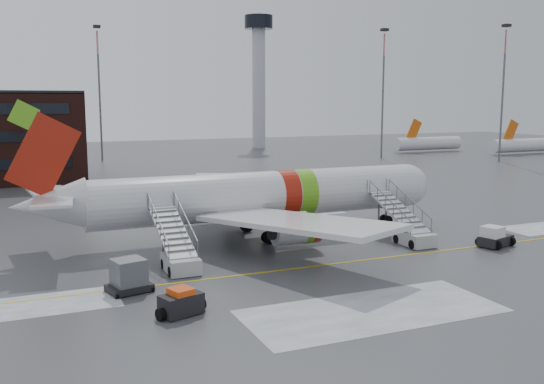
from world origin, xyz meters
name	(u,v)px	position (x,y,z in m)	size (l,w,h in m)	color
ground	(368,256)	(0.00, 0.00, 0.00)	(260.00, 260.00, 0.00)	#494C4F
airliner	(251,196)	(-5.61, 8.65, 3.42)	(35.03, 32.97, 11.18)	silver
airstair_fwd	(409,230)	(5.05, 2.12, 1.06)	(2.05, 7.70, 3.48)	#ABAEB2
airstair_aft	(178,253)	(-13.44, 2.12, 1.06)	(2.05, 7.70, 3.48)	#B0B3B8
pushback_tug	(494,237)	(10.41, -1.45, 0.71)	(3.14, 2.69, 1.61)	black
uld_container	(129,277)	(-17.30, -1.61, 0.92)	(2.76, 2.27, 1.98)	black
baggage_tractor	(181,304)	(-15.49, -6.54, 0.62)	(2.94, 1.91, 1.45)	black
control_tower	(259,66)	(30.00, 95.00, 18.75)	(6.40, 6.40, 30.00)	#B2B5BA
light_mast_far_ne	(383,85)	(42.00, 62.00, 13.84)	(1.20, 1.20, 24.25)	#595B60
light_mast_far_n	(99,84)	(-8.00, 78.00, 13.84)	(1.20, 1.20, 24.25)	#595B60
light_mast_far_e	(503,84)	(58.00, 48.00, 13.84)	(1.20, 1.20, 24.25)	#595B60
distant_aircraft	(459,153)	(62.50, 64.00, 0.00)	(35.00, 18.00, 8.00)	#D8590C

